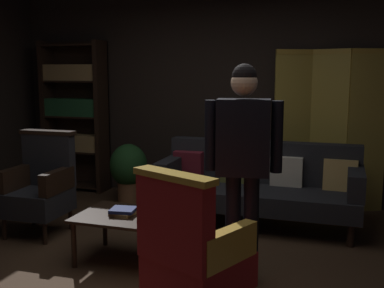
# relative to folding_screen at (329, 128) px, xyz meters

# --- Properties ---
(ground_plane) EXTENTS (10.00, 10.00, 0.00)m
(ground_plane) POSITION_rel_folding_screen_xyz_m (-1.22, -2.28, -0.99)
(ground_plane) COLOR #3D2819
(back_wall) EXTENTS (7.20, 0.10, 2.80)m
(back_wall) POSITION_rel_folding_screen_xyz_m (-1.22, 0.17, 0.41)
(back_wall) COLOR black
(back_wall) RESTS_ON ground_plane
(folding_screen) EXTENTS (1.28, 0.27, 1.90)m
(folding_screen) POSITION_rel_folding_screen_xyz_m (0.00, 0.00, 0.00)
(folding_screen) COLOR #B29338
(folding_screen) RESTS_ON ground_plane
(bookshelf) EXTENTS (0.90, 0.32, 2.05)m
(bookshelf) POSITION_rel_folding_screen_xyz_m (-3.37, -0.09, 0.09)
(bookshelf) COLOR black
(bookshelf) RESTS_ON ground_plane
(velvet_couch) EXTENTS (2.12, 0.78, 0.88)m
(velvet_couch) POSITION_rel_folding_screen_xyz_m (-0.67, -0.82, -0.53)
(velvet_couch) COLOR black
(velvet_couch) RESTS_ON ground_plane
(coffee_table) EXTENTS (1.00, 0.64, 0.42)m
(coffee_table) POSITION_rel_folding_screen_xyz_m (-1.51, -2.18, -0.61)
(coffee_table) COLOR black
(coffee_table) RESTS_ON ground_plane
(armchair_gilt_accent) EXTENTS (0.77, 0.76, 1.04)m
(armchair_gilt_accent) POSITION_rel_folding_screen_xyz_m (-0.74, -2.98, -0.50)
(armchair_gilt_accent) COLOR #B78E33
(armchair_gilt_accent) RESTS_ON ground_plane
(armchair_wing_left) EXTENTS (0.60, 0.58, 1.04)m
(armchair_wing_left) POSITION_rel_folding_screen_xyz_m (-2.75, -1.78, -0.50)
(armchair_wing_left) COLOR black
(armchair_wing_left) RESTS_ON ground_plane
(standing_figure) EXTENTS (0.58, 0.27, 1.70)m
(standing_figure) POSITION_rel_folding_screen_xyz_m (-0.56, -2.27, 0.04)
(standing_figure) COLOR black
(standing_figure) RESTS_ON ground_plane
(potted_plant) EXTENTS (0.47, 0.47, 0.76)m
(potted_plant) POSITION_rel_folding_screen_xyz_m (-2.35, -0.55, -0.55)
(potted_plant) COLOR brown
(potted_plant) RESTS_ON ground_plane
(book_tan_leather) EXTENTS (0.21, 0.20, 0.03)m
(book_tan_leather) POSITION_rel_folding_screen_xyz_m (-1.62, -2.19, -0.55)
(book_tan_leather) COLOR #9E7A47
(book_tan_leather) RESTS_ON coffee_table
(book_navy_cloth) EXTENTS (0.23, 0.21, 0.03)m
(book_navy_cloth) POSITION_rel_folding_screen_xyz_m (-1.62, -2.19, -0.52)
(book_navy_cloth) COLOR navy
(book_navy_cloth) RESTS_ON book_tan_leather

